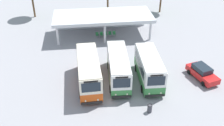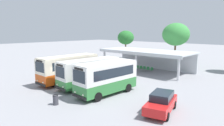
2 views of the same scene
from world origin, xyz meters
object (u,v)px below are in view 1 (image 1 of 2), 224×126
object	(u,v)px
waiting_chair_second_from_end	(101,34)
litter_bin_apron	(150,108)
city_bus_nearest_orange	(89,71)
city_bus_second_in_row	(118,67)
waiting_chair_fourth_seat	(110,34)
waiting_chair_end_by_column	(97,34)
waiting_chair_fifth_seat	(114,33)
parked_car_flank	(202,73)
city_bus_middle_cream	(149,68)
waiting_chair_middle_seat	(106,34)

from	to	relation	value
waiting_chair_second_from_end	litter_bin_apron	xyz separation A→B (m)	(3.30, -17.72, -0.07)
city_bus_nearest_orange	city_bus_second_in_row	world-z (taller)	city_bus_nearest_orange
waiting_chair_fourth_seat	city_bus_second_in_row	bearing A→B (deg)	-91.94
waiting_chair_end_by_column	waiting_chair_second_from_end	size ratio (longest dim) A/B	1.00
city_bus_second_in_row	waiting_chair_fifth_seat	xyz separation A→B (m)	(1.07, 11.75, -1.28)
parked_car_flank	city_bus_middle_cream	bearing A→B (deg)	177.41
waiting_chair_fourth_seat	litter_bin_apron	world-z (taller)	litter_bin_apron
waiting_chair_middle_seat	litter_bin_apron	world-z (taller)	litter_bin_apron
waiting_chair_second_from_end	waiting_chair_fifth_seat	bearing A→B (deg)	2.50
waiting_chair_end_by_column	waiting_chair_fifth_seat	xyz separation A→B (m)	(2.70, 0.11, 0.00)
city_bus_nearest_orange	city_bus_second_in_row	bearing A→B (deg)	8.81
parked_car_flank	litter_bin_apron	distance (m)	9.19
city_bus_middle_cream	parked_car_flank	bearing A→B (deg)	-2.59
city_bus_nearest_orange	waiting_chair_fourth_seat	xyz separation A→B (m)	(3.89, 12.27, -1.37)
city_bus_second_in_row	city_bus_middle_cream	distance (m)	3.58
waiting_chair_fourth_seat	litter_bin_apron	xyz separation A→B (m)	(1.95, -17.80, -0.07)
city_bus_nearest_orange	city_bus_second_in_row	size ratio (longest dim) A/B	1.01
city_bus_second_in_row	litter_bin_apron	world-z (taller)	city_bus_second_in_row
city_bus_second_in_row	waiting_chair_end_by_column	bearing A→B (deg)	97.98
city_bus_second_in_row	litter_bin_apron	xyz separation A→B (m)	(2.34, -6.06, -1.35)
waiting_chair_second_from_end	waiting_chair_fifth_seat	world-z (taller)	same
litter_bin_apron	waiting_chair_end_by_column	bearing A→B (deg)	102.66
city_bus_middle_cream	waiting_chair_fifth_seat	xyz separation A→B (m)	(-2.42, 12.49, -1.34)
waiting_chair_fifth_seat	waiting_chair_fourth_seat	bearing A→B (deg)	-178.65
litter_bin_apron	waiting_chair_fifth_seat	bearing A→B (deg)	94.08
city_bus_nearest_orange	waiting_chair_second_from_end	size ratio (longest dim) A/B	9.46
waiting_chair_fourth_seat	waiting_chair_end_by_column	bearing A→B (deg)	-177.21
city_bus_middle_cream	waiting_chair_second_from_end	bearing A→B (deg)	109.75
city_bus_nearest_orange	waiting_chair_end_by_column	xyz separation A→B (m)	(1.86, 12.17, -1.37)
waiting_chair_fourth_seat	parked_car_flank	bearing A→B (deg)	-52.98
city_bus_second_in_row	waiting_chair_middle_seat	distance (m)	11.76
parked_car_flank	waiting_chair_middle_seat	distance (m)	16.38
litter_bin_apron	waiting_chair_middle_seat	bearing A→B (deg)	98.40
city_bus_nearest_orange	waiting_chair_second_from_end	xyz separation A→B (m)	(2.54, 12.20, -1.37)
waiting_chair_end_by_column	litter_bin_apron	xyz separation A→B (m)	(3.97, -17.70, -0.07)
parked_car_flank	waiting_chair_fifth_seat	size ratio (longest dim) A/B	5.35
waiting_chair_middle_seat	litter_bin_apron	bearing A→B (deg)	-81.60
waiting_chair_end_by_column	waiting_chair_fifth_seat	world-z (taller)	same
waiting_chair_end_by_column	litter_bin_apron	size ratio (longest dim) A/B	0.96
city_bus_nearest_orange	waiting_chair_fifth_seat	world-z (taller)	city_bus_nearest_orange
waiting_chair_fourth_seat	city_bus_nearest_orange	bearing A→B (deg)	-107.60
parked_car_flank	waiting_chair_end_by_column	distance (m)	17.22
city_bus_middle_cream	litter_bin_apron	xyz separation A→B (m)	(-1.16, -5.32, -1.41)
waiting_chair_fourth_seat	litter_bin_apron	distance (m)	17.90
waiting_chair_middle_seat	waiting_chair_fourth_seat	size ratio (longest dim) A/B	1.00
city_bus_nearest_orange	waiting_chair_fourth_seat	bearing A→B (deg)	72.40
city_bus_middle_cream	city_bus_nearest_orange	bearing A→B (deg)	178.36
waiting_chair_end_by_column	waiting_chair_second_from_end	bearing A→B (deg)	2.21
city_bus_nearest_orange	waiting_chair_fifth_seat	distance (m)	13.18
waiting_chair_fifth_seat	city_bus_nearest_orange	bearing A→B (deg)	-110.39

